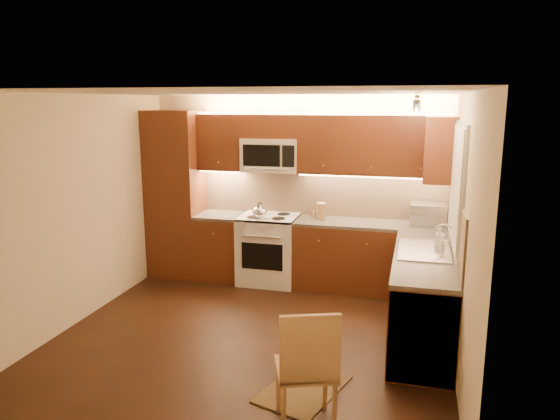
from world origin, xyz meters
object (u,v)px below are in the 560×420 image
(stove, at_px, (269,249))
(microwave, at_px, (271,155))
(toaster_oven, at_px, (428,214))
(dining_chair, at_px, (306,366))
(knife_block, at_px, (321,211))
(sink, at_px, (425,244))
(soap_bottle, at_px, (440,237))
(kettle, at_px, (260,210))

(stove, xyz_separation_m, microwave, (0.00, 0.14, 1.26))
(toaster_oven, relative_size, dining_chair, 0.45)
(knife_block, xyz_separation_m, dining_chair, (0.46, -3.12, -0.52))
(stove, distance_m, sink, 2.35)
(stove, bearing_deg, sink, -29.36)
(stove, distance_m, soap_bottle, 2.40)
(microwave, height_order, soap_bottle, microwave)
(soap_bottle, distance_m, dining_chair, 2.43)
(dining_chair, bearing_deg, soap_bottle, 44.50)
(knife_block, bearing_deg, dining_chair, -97.95)
(soap_bottle, relative_size, dining_chair, 0.21)
(microwave, bearing_deg, soap_bottle, -25.84)
(toaster_oven, xyz_separation_m, soap_bottle, (0.11, -1.02, -0.03))
(toaster_oven, distance_m, soap_bottle, 1.03)
(stove, bearing_deg, soap_bottle, -22.86)
(microwave, relative_size, toaster_oven, 1.73)
(kettle, xyz_separation_m, soap_bottle, (2.23, -0.74, -0.03))
(toaster_oven, height_order, dining_chair, toaster_oven)
(stove, distance_m, toaster_oven, 2.12)
(dining_chair, bearing_deg, knife_block, 77.88)
(stove, height_order, sink, sink)
(stove, height_order, dining_chair, dining_chair)
(soap_bottle, bearing_deg, sink, -111.35)
(kettle, xyz_separation_m, dining_chair, (1.23, -2.89, -0.54))
(toaster_oven, relative_size, knife_block, 2.03)
(sink, relative_size, soap_bottle, 4.23)
(sink, bearing_deg, kettle, 155.31)
(stove, height_order, kettle, kettle)
(soap_bottle, height_order, dining_chair, soap_bottle)
(dining_chair, bearing_deg, kettle, 92.52)
(dining_chair, bearing_deg, stove, 90.12)
(knife_block, height_order, soap_bottle, knife_block)
(knife_block, bearing_deg, sink, -58.64)
(soap_bottle, bearing_deg, kettle, 175.76)
(microwave, relative_size, knife_block, 3.51)
(microwave, bearing_deg, toaster_oven, -0.55)
(knife_block, bearing_deg, stove, 168.91)
(stove, distance_m, kettle, 0.60)
(sink, xyz_separation_m, kettle, (-2.08, 0.95, 0.05))
(toaster_oven, bearing_deg, knife_block, -179.83)
(sink, bearing_deg, microwave, 147.79)
(kettle, bearing_deg, toaster_oven, 15.77)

